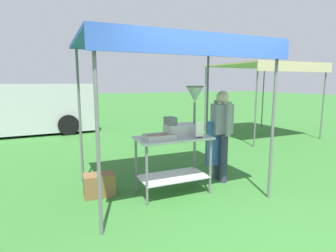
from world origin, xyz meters
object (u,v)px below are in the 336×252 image
object	(u,v)px
van_silver	(15,108)
supply_crate	(99,185)
menu_sign	(200,131)
stall_canopy	(171,49)
donut_cart	(173,153)
donut_tray	(160,137)
vendor	(221,131)
neighbour_tent	(263,67)
donut_fryer	(186,116)

from	to	relation	value
van_silver	supply_crate	bearing A→B (deg)	-74.82
menu_sign	stall_canopy	bearing A→B (deg)	136.96
donut_cart	supply_crate	size ratio (longest dim) A/B	2.41
donut_tray	menu_sign	size ratio (longest dim) A/B	1.81
vendor	supply_crate	world-z (taller)	vendor
donut_tray	supply_crate	xyz separation A→B (m)	(-0.85, 0.43, -0.77)
supply_crate	neighbour_tent	size ratio (longest dim) A/B	0.17
donut_cart	supply_crate	distance (m)	1.26
supply_crate	menu_sign	bearing A→B (deg)	-22.25
van_silver	neighbour_tent	size ratio (longest dim) A/B	1.85
donut_cart	menu_sign	distance (m)	0.54
menu_sign	supply_crate	distance (m)	1.77
donut_fryer	vendor	size ratio (longest dim) A/B	0.49
donut_tray	menu_sign	xyz separation A→B (m)	(0.59, -0.16, 0.08)
stall_canopy	donut_tray	size ratio (longest dim) A/B	6.11
vendor	menu_sign	bearing A→B (deg)	-149.23
menu_sign	vendor	xyz separation A→B (m)	(0.67, 0.40, -0.12)
donut_tray	menu_sign	distance (m)	0.62
donut_fryer	menu_sign	size ratio (longest dim) A/B	3.15
donut_fryer	donut_tray	bearing A→B (deg)	-164.76
donut_cart	menu_sign	bearing A→B (deg)	-32.83
donut_fryer	neighbour_tent	size ratio (longest dim) A/B	0.28
menu_sign	donut_cart	bearing A→B (deg)	147.17
donut_tray	supply_crate	size ratio (longest dim) A/B	0.93
donut_fryer	neighbour_tent	world-z (taller)	neighbour_tent
stall_canopy	donut_tray	world-z (taller)	stall_canopy
vendor	stall_canopy	bearing A→B (deg)	-175.46
vendor	neighbour_tent	distance (m)	4.91
donut_cart	van_silver	distance (m)	7.27
donut_tray	menu_sign	world-z (taller)	menu_sign
stall_canopy	vendor	bearing A→B (deg)	4.54
donut_cart	donut_tray	bearing A→B (deg)	-166.31
donut_cart	supply_crate	world-z (taller)	donut_cart
menu_sign	vendor	distance (m)	0.79
donut_fryer	menu_sign	distance (m)	0.37
stall_canopy	donut_fryer	xyz separation A→B (m)	(0.26, -0.02, -1.02)
supply_crate	neighbour_tent	xyz separation A→B (m)	(5.76, 2.81, 2.07)
donut_fryer	menu_sign	xyz separation A→B (m)	(0.08, -0.30, -0.20)
donut_fryer	stall_canopy	bearing A→B (deg)	175.70
donut_tray	donut_fryer	size ratio (longest dim) A/B	0.57
neighbour_tent	van_silver	bearing A→B (deg)	154.78
menu_sign	supply_crate	bearing A→B (deg)	157.75
donut_tray	donut_fryer	world-z (taller)	donut_fryer
donut_cart	donut_fryer	distance (m)	0.63
vendor	supply_crate	xyz separation A→B (m)	(-2.12, 0.19, -0.73)
vendor	van_silver	distance (m)	7.56
stall_canopy	van_silver	bearing A→B (deg)	113.11
stall_canopy	neighbour_tent	world-z (taller)	stall_canopy
donut_tray	van_silver	distance (m)	7.23
van_silver	neighbour_tent	distance (m)	8.38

